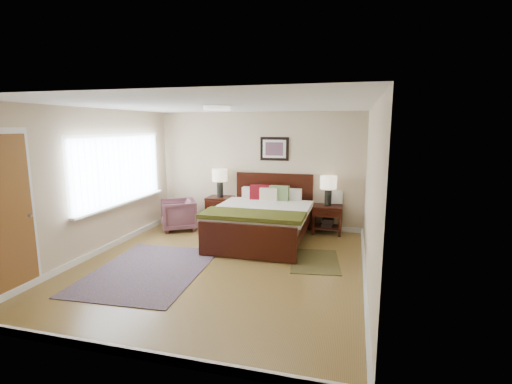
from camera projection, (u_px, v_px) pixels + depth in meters
floor at (220, 265)px, 5.93m from camera, size 5.00×5.00×0.00m
back_wall at (259, 170)px, 8.09m from camera, size 4.50×0.04×2.50m
front_wall at (120, 233)px, 3.33m from camera, size 4.50×0.04×2.50m
left_wall at (94, 183)px, 6.28m from camera, size 0.04×5.00×2.50m
right_wall at (371, 195)px, 5.14m from camera, size 0.04×5.00×2.50m
ceiling at (217, 105)px, 5.49m from camera, size 4.50×5.00×0.02m
window at (121, 171)px, 6.91m from camera, size 0.11×2.72×1.32m
door at (2, 217)px, 4.65m from camera, size 0.06×1.00×2.18m
ceil_fixture at (217, 108)px, 5.50m from camera, size 0.44×0.44×0.08m
bed at (262, 214)px, 7.10m from camera, size 1.80×2.19×1.18m
wall_art at (274, 149)px, 7.89m from camera, size 0.62×0.05×0.50m
nightstand_left at (220, 203)px, 8.19m from camera, size 0.55×0.50×0.66m
nightstand_right at (327, 217)px, 7.63m from camera, size 0.59×0.44×0.59m
lamp_left at (220, 178)px, 8.11m from camera, size 0.33×0.33×0.61m
lamp_right at (328, 185)px, 7.53m from camera, size 0.33×0.33×0.61m
armchair at (178, 215)px, 7.94m from camera, size 0.98×0.97×0.65m
rug_persian at (149, 270)px, 5.71m from camera, size 1.75×2.37×0.01m
rug_navy at (315, 261)px, 6.10m from camera, size 0.92×1.25×0.01m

